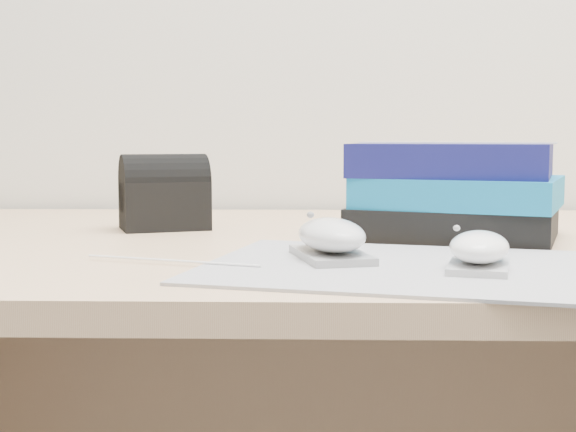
{
  "coord_description": "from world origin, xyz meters",
  "views": [
    {
      "loc": [
        -0.09,
        0.56,
        0.86
      ],
      "look_at": [
        -0.12,
        1.47,
        0.77
      ],
      "focal_mm": 50.0,
      "sensor_mm": 36.0,
      "label": 1
    }
  ],
  "objects_px": {
    "book_stack": "(456,191)",
    "pouch": "(164,193)",
    "mouse_rear": "(331,238)",
    "mouse_front": "(479,250)",
    "desk": "(377,400)"
  },
  "relations": [
    {
      "from": "mouse_front",
      "to": "pouch",
      "type": "distance_m",
      "value": 0.51
    },
    {
      "from": "mouse_rear",
      "to": "pouch",
      "type": "relative_size",
      "value": 0.94
    },
    {
      "from": "desk",
      "to": "pouch",
      "type": "bearing_deg",
      "value": 173.88
    },
    {
      "from": "mouse_front",
      "to": "book_stack",
      "type": "xyz_separation_m",
      "value": [
        0.03,
        0.27,
        0.04
      ]
    },
    {
      "from": "desk",
      "to": "book_stack",
      "type": "relative_size",
      "value": 5.28
    },
    {
      "from": "desk",
      "to": "mouse_rear",
      "type": "height_order",
      "value": "mouse_rear"
    },
    {
      "from": "desk",
      "to": "book_stack",
      "type": "height_order",
      "value": "book_stack"
    },
    {
      "from": "mouse_rear",
      "to": "pouch",
      "type": "height_order",
      "value": "pouch"
    },
    {
      "from": "desk",
      "to": "pouch",
      "type": "distance_m",
      "value": 0.42
    },
    {
      "from": "book_stack",
      "to": "pouch",
      "type": "bearing_deg",
      "value": 168.43
    },
    {
      "from": "desk",
      "to": "mouse_front",
      "type": "xyz_separation_m",
      "value": [
        0.07,
        -0.32,
        0.26
      ]
    },
    {
      "from": "mouse_front",
      "to": "book_stack",
      "type": "height_order",
      "value": "book_stack"
    },
    {
      "from": "desk",
      "to": "mouse_rear",
      "type": "distance_m",
      "value": 0.37
    },
    {
      "from": "mouse_rear",
      "to": "mouse_front",
      "type": "xyz_separation_m",
      "value": [
        0.14,
        -0.06,
        -0.0
      ]
    },
    {
      "from": "book_stack",
      "to": "pouch",
      "type": "relative_size",
      "value": 2.18
    }
  ]
}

